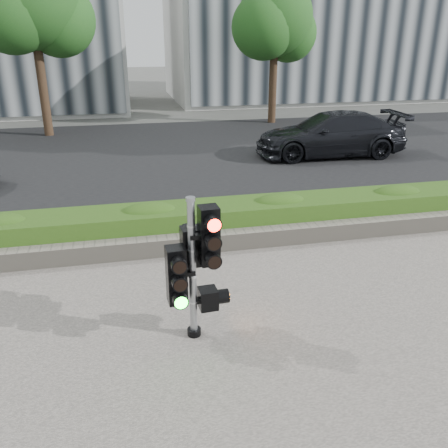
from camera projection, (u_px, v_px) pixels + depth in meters
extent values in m
plane|color=#51514C|center=(240.00, 300.00, 7.48)|extent=(120.00, 120.00, 0.00)
cube|color=#9E9389|center=(296.00, 414.00, 5.20)|extent=(16.00, 11.00, 0.03)
cube|color=black|center=(169.00, 155.00, 16.54)|extent=(60.00, 13.00, 0.02)
cube|color=gray|center=(204.00, 224.00, 10.31)|extent=(60.00, 0.25, 0.12)
cube|color=gray|center=(216.00, 241.00, 9.12)|extent=(12.00, 0.32, 0.34)
cube|color=#568829|center=(209.00, 221.00, 9.65)|extent=(12.00, 1.00, 0.68)
cylinder|color=black|center=(43.00, 85.00, 18.97)|extent=(0.36, 0.36, 4.03)
sphere|color=#134419|center=(58.00, 19.00, 18.56)|extent=(2.88, 2.88, 2.88)
sphere|color=#134419|center=(10.00, 10.00, 17.42)|extent=(3.17, 3.17, 3.17)
cylinder|color=black|center=(273.00, 84.00, 21.97)|extent=(0.36, 0.36, 3.58)
sphere|color=#134419|center=(275.00, 18.00, 20.92)|extent=(3.33, 3.33, 3.33)
sphere|color=#134419|center=(289.00, 33.00, 21.61)|extent=(2.56, 2.56, 2.56)
sphere|color=#134419|center=(264.00, 27.00, 20.59)|extent=(2.82, 2.82, 2.82)
cylinder|color=black|center=(194.00, 332.00, 6.55)|extent=(0.19, 0.19, 0.10)
cylinder|color=gray|center=(192.00, 272.00, 6.20)|extent=(0.10, 0.10, 1.96)
cylinder|color=gray|center=(190.00, 199.00, 5.83)|extent=(0.12, 0.12, 0.05)
cube|color=#FF1107|center=(209.00, 235.00, 6.05)|extent=(0.26, 0.26, 0.78)
cube|color=#14E51E|center=(176.00, 275.00, 6.12)|extent=(0.26, 0.26, 0.78)
cube|color=black|center=(191.00, 246.00, 6.31)|extent=(0.26, 0.26, 0.54)
cube|color=orange|center=(208.00, 298.00, 6.45)|extent=(0.26, 0.26, 0.29)
imported|color=black|center=(330.00, 134.00, 16.11)|extent=(5.16, 2.29, 1.47)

